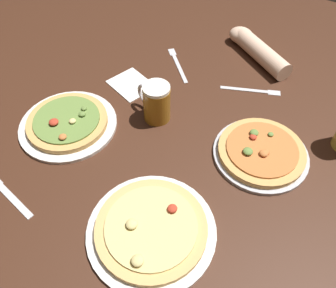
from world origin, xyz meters
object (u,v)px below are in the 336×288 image
object	(u,v)px
pizza_plate_far	(261,152)
pizza_plate_near	(151,229)
pizza_plate_side	(68,123)
beer_mug_amber	(156,102)
fork_left	(252,90)
fork_spare	(178,64)
diner_arm	(256,48)
knife_right	(8,194)
napkin_folded	(131,84)

from	to	relation	value
pizza_plate_far	pizza_plate_near	bearing A→B (deg)	-110.63
pizza_plate_side	beer_mug_amber	size ratio (longest dim) A/B	2.28
fork_left	fork_spare	distance (m)	0.31
pizza_plate_far	beer_mug_amber	xyz separation A→B (m)	(-0.36, -0.03, 0.05)
pizza_plate_far	fork_spare	bearing A→B (deg)	150.02
pizza_plate_far	diner_arm	distance (m)	0.51
fork_left	fork_spare	size ratio (longest dim) A/B	1.18
fork_spare	diner_arm	xyz separation A→B (m)	(0.23, 0.21, 0.03)
pizza_plate_near	pizza_plate_far	world-z (taller)	same
pizza_plate_far	pizza_plate_side	world-z (taller)	same
pizza_plate_side	knife_right	xyz separation A→B (m)	(0.04, -0.28, -0.01)
beer_mug_amber	diner_arm	size ratio (longest dim) A/B	0.46
beer_mug_amber	fork_left	xyz separation A→B (m)	(0.22, 0.29, -0.06)
pizza_plate_near	beer_mug_amber	xyz separation A→B (m)	(-0.22, 0.36, 0.05)
pizza_plate_near	knife_right	size ratio (longest dim) A/B	1.56
pizza_plate_near	napkin_folded	bearing A→B (deg)	130.74
beer_mug_amber	napkin_folded	size ratio (longest dim) A/B	0.92
pizza_plate_side	fork_spare	world-z (taller)	pizza_plate_side
pizza_plate_side	fork_left	bearing A→B (deg)	47.09
pizza_plate_side	beer_mug_amber	bearing A→B (deg)	40.45
beer_mug_amber	napkin_folded	distance (m)	0.20
beer_mug_amber	napkin_folded	bearing A→B (deg)	152.31
beer_mug_amber	diner_arm	world-z (taller)	beer_mug_amber
napkin_folded	fork_spare	bearing A→B (deg)	66.67
pizza_plate_far	knife_right	distance (m)	0.74
napkin_folded	pizza_plate_side	bearing A→B (deg)	-101.03
pizza_plate_side	fork_left	size ratio (longest dim) A/B	1.53
beer_mug_amber	fork_spare	bearing A→B (deg)	106.51
pizza_plate_far	pizza_plate_side	bearing A→B (deg)	-159.68
napkin_folded	fork_spare	xyz separation A→B (m)	(0.08, 0.19, -0.00)
beer_mug_amber	diner_arm	xyz separation A→B (m)	(0.15, 0.49, -0.03)
pizza_plate_side	fork_left	xyz separation A→B (m)	(0.44, 0.48, -0.01)
pizza_plate_far	diner_arm	xyz separation A→B (m)	(-0.21, 0.47, 0.02)
pizza_plate_side	knife_right	bearing A→B (deg)	-82.96
diner_arm	pizza_plate_side	bearing A→B (deg)	-118.51
pizza_plate_far	fork_left	world-z (taller)	pizza_plate_far
pizza_plate_side	napkin_folded	world-z (taller)	pizza_plate_side
knife_right	napkin_folded	bearing A→B (deg)	88.08
napkin_folded	knife_right	distance (m)	0.56
beer_mug_amber	diner_arm	distance (m)	0.52
napkin_folded	knife_right	xyz separation A→B (m)	(-0.02, -0.56, -0.00)
pizza_plate_side	knife_right	distance (m)	0.29
napkin_folded	fork_left	size ratio (longest dim) A/B	0.73
pizza_plate_far	knife_right	world-z (taller)	pizza_plate_far
fork_left	beer_mug_amber	bearing A→B (deg)	-127.65
fork_left	napkin_folded	bearing A→B (deg)	-152.67
pizza_plate_side	napkin_folded	distance (m)	0.28
pizza_plate_side	napkin_folded	size ratio (longest dim) A/B	2.09
beer_mug_amber	fork_left	world-z (taller)	beer_mug_amber
diner_arm	fork_left	bearing A→B (deg)	-69.86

